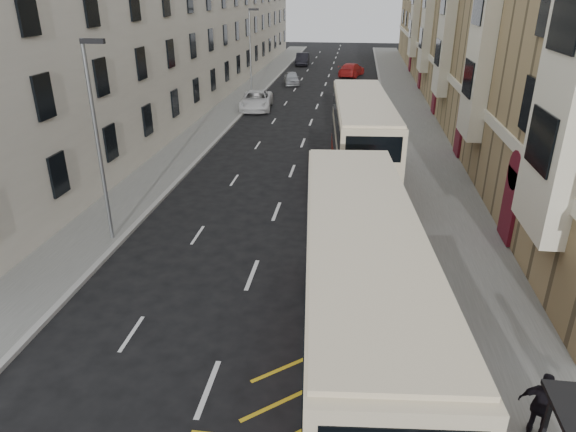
# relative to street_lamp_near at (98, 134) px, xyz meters

# --- Properties ---
(pavement_right) EXTENTS (4.00, 120.00, 0.15)m
(pavement_right) POSITION_rel_street_lamp_near_xyz_m (14.35, 18.00, -4.56)
(pavement_right) COLOR #62635E
(pavement_right) RESTS_ON ground
(pavement_left) EXTENTS (3.00, 120.00, 0.15)m
(pavement_left) POSITION_rel_street_lamp_near_xyz_m (-1.15, 18.00, -4.56)
(pavement_left) COLOR #62635E
(pavement_left) RESTS_ON ground
(kerb_right) EXTENTS (0.25, 120.00, 0.15)m
(kerb_right) POSITION_rel_street_lamp_near_xyz_m (12.35, 18.00, -4.56)
(kerb_right) COLOR #9C9B96
(kerb_right) RESTS_ON ground
(kerb_left) EXTENTS (0.25, 120.00, 0.15)m
(kerb_left) POSITION_rel_street_lamp_near_xyz_m (0.35, 18.00, -4.56)
(kerb_left) COLOR #9C9B96
(kerb_left) RESTS_ON ground
(road_markings) EXTENTS (10.00, 110.00, 0.01)m
(road_markings) POSITION_rel_street_lamp_near_xyz_m (6.35, 33.00, -4.63)
(road_markings) COLOR silver
(road_markings) RESTS_ON ground
(terrace_right) EXTENTS (10.75, 79.00, 15.25)m
(terrace_right) POSITION_rel_street_lamp_near_xyz_m (21.23, 33.38, 2.88)
(terrace_right) COLOR tan
(terrace_right) RESTS_ON ground
(terrace_left) EXTENTS (9.18, 79.00, 13.25)m
(terrace_left) POSITION_rel_street_lamp_near_xyz_m (-7.08, 33.50, 1.88)
(terrace_left) COLOR beige
(terrace_left) RESTS_ON ground
(guard_railing) EXTENTS (0.06, 6.56, 1.01)m
(guard_railing) POSITION_rel_street_lamp_near_xyz_m (12.60, -6.25, -3.78)
(guard_railing) COLOR #C70701
(guard_railing) RESTS_ON pavement_right
(street_lamp_near) EXTENTS (0.93, 0.18, 8.00)m
(street_lamp_near) POSITION_rel_street_lamp_near_xyz_m (0.00, 0.00, 0.00)
(street_lamp_near) COLOR gray
(street_lamp_near) RESTS_ON pavement_left
(street_lamp_far) EXTENTS (0.93, 0.18, 8.00)m
(street_lamp_far) POSITION_rel_street_lamp_near_xyz_m (0.00, 30.00, 0.00)
(street_lamp_far) COLOR gray
(street_lamp_far) RESTS_ON pavement_left
(double_decker_front) EXTENTS (3.78, 12.15, 4.77)m
(double_decker_front) POSITION_rel_street_lamp_near_xyz_m (10.21, -7.05, -2.21)
(double_decker_front) COLOR beige
(double_decker_front) RESTS_ON ground
(double_decker_rear) EXTENTS (3.60, 12.02, 4.73)m
(double_decker_rear) POSITION_rel_street_lamp_near_xyz_m (10.21, 7.99, -2.23)
(double_decker_rear) COLOR beige
(double_decker_rear) RESTS_ON ground
(pedestrian_far) EXTENTS (1.13, 0.83, 1.78)m
(pedestrian_far) POSITION_rel_street_lamp_near_xyz_m (14.47, -8.63, -3.60)
(pedestrian_far) COLOR black
(pedestrian_far) RESTS_ON pavement_right
(white_van) EXTENTS (3.09, 5.85, 1.57)m
(white_van) POSITION_rel_street_lamp_near_xyz_m (1.15, 26.14, -3.85)
(white_van) COLOR silver
(white_van) RESTS_ON ground
(car_silver) EXTENTS (2.33, 4.25, 1.37)m
(car_silver) POSITION_rel_street_lamp_near_xyz_m (2.61, 39.21, -3.95)
(car_silver) COLOR #9FA2A7
(car_silver) RESTS_ON ground
(car_dark) EXTENTS (1.84, 4.90, 1.60)m
(car_dark) POSITION_rel_street_lamp_near_xyz_m (2.14, 54.92, -3.84)
(car_dark) COLOR black
(car_dark) RESTS_ON ground
(car_red) EXTENTS (3.43, 5.77, 1.57)m
(car_red) POSITION_rel_street_lamp_near_xyz_m (9.05, 45.85, -3.85)
(car_red) COLOR #A71B19
(car_red) RESTS_ON ground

